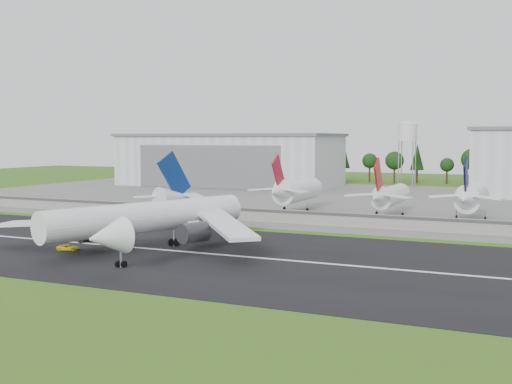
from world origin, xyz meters
The scene contains 14 objects.
ground centered at (0.00, 0.00, 0.00)m, with size 600.00×600.00×0.00m, color #275714.
runway centered at (0.00, 10.00, 0.05)m, with size 320.00×60.00×0.10m, color black.
runway_centerline centered at (0.00, 10.00, 0.11)m, with size 220.00×1.00×0.02m, color white.
apron centered at (0.00, 120.00, 0.05)m, with size 320.00×150.00×0.10m, color slate.
blast_fence centered at (0.00, 54.99, 1.81)m, with size 240.00×0.61×3.50m.
hangar_west centered at (-80.00, 164.92, 11.63)m, with size 97.00×44.00×23.20m.
water_tower centered at (-5.00, 185.00, 24.55)m, with size 8.40×8.40×29.40m.
utility_poles centered at (0.00, 200.00, 0.00)m, with size 230.00×3.00×12.00m, color black, non-canonical shape.
treeline centered at (0.00, 215.00, 0.00)m, with size 320.00×16.00×22.00m, color black, non-canonical shape.
main_airliner centered at (-19.35, 9.59, 4.89)m, with size 53.77×57.45×18.17m.
ground_vehicle centered at (-31.86, 1.99, 0.68)m, with size 1.94×4.21×1.17m, color yellow.
parked_jet_red_a centered at (-15.15, 76.59, 6.42)m, with size 7.36×31.29×16.94m.
parked_jet_red_b centered at (11.68, 76.52, 5.96)m, with size 7.36×31.29×16.45m.
parked_jet_navy centered at (32.44, 76.59, 6.42)m, with size 7.36×31.29×16.94m.
Camera 1 is at (49.54, -91.89, 21.16)m, focal length 45.00 mm.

